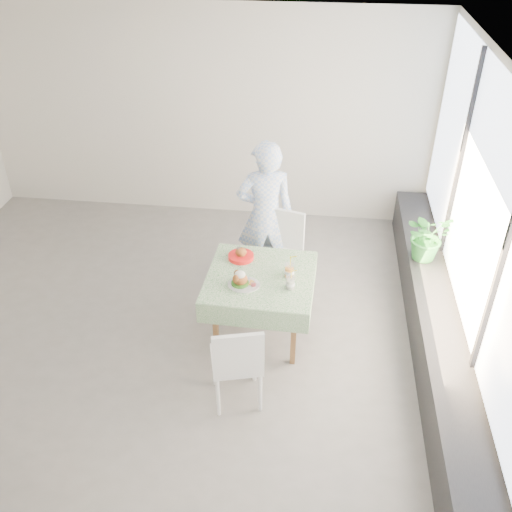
# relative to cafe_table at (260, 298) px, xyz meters

# --- Properties ---
(floor) EXTENTS (6.00, 6.00, 0.00)m
(floor) POSITION_rel_cafe_table_xyz_m (-1.05, 0.08, -0.46)
(floor) COLOR slate
(floor) RESTS_ON ground
(ceiling) EXTENTS (6.00, 6.00, 0.00)m
(ceiling) POSITION_rel_cafe_table_xyz_m (-1.05, 0.08, 2.34)
(ceiling) COLOR white
(ceiling) RESTS_ON ground
(wall_back) EXTENTS (6.00, 0.02, 2.80)m
(wall_back) POSITION_rel_cafe_table_xyz_m (-1.05, 2.58, 0.94)
(wall_back) COLOR beige
(wall_back) RESTS_ON ground
(wall_front) EXTENTS (6.00, 0.02, 2.80)m
(wall_front) POSITION_rel_cafe_table_xyz_m (-1.05, -2.42, 0.94)
(wall_front) COLOR beige
(wall_front) RESTS_ON ground
(wall_right) EXTENTS (0.02, 5.00, 2.80)m
(wall_right) POSITION_rel_cafe_table_xyz_m (1.95, 0.08, 0.94)
(wall_right) COLOR beige
(wall_right) RESTS_ON ground
(window_pane) EXTENTS (0.01, 4.80, 2.18)m
(window_pane) POSITION_rel_cafe_table_xyz_m (1.92, 0.08, 1.19)
(window_pane) COLOR #D1E0F9
(window_pane) RESTS_ON ground
(window_ledge) EXTENTS (0.40, 4.80, 0.50)m
(window_ledge) POSITION_rel_cafe_table_xyz_m (1.75, 0.08, -0.21)
(window_ledge) COLOR black
(window_ledge) RESTS_ON ground
(cafe_table) EXTENTS (1.07, 1.07, 0.74)m
(cafe_table) POSITION_rel_cafe_table_xyz_m (0.00, 0.00, 0.00)
(cafe_table) COLOR brown
(cafe_table) RESTS_ON ground
(chair_far) EXTENTS (0.58, 0.58, 0.99)m
(chair_far) POSITION_rel_cafe_table_xyz_m (0.11, 0.72, -0.16)
(chair_far) COLOR white
(chair_far) RESTS_ON ground
(chair_near) EXTENTS (0.53, 0.53, 0.92)m
(chair_near) POSITION_rel_cafe_table_xyz_m (-0.10, -0.91, -0.18)
(chair_near) COLOR white
(chair_near) RESTS_ON ground
(diner) EXTENTS (0.72, 0.56, 1.75)m
(diner) POSITION_rel_cafe_table_xyz_m (-0.06, 0.96, 0.42)
(diner) COLOR #99BBF5
(diner) RESTS_ON ground
(main_dish) EXTENTS (0.31, 0.31, 0.16)m
(main_dish) POSITION_rel_cafe_table_xyz_m (-0.16, -0.18, 0.33)
(main_dish) COLOR white
(main_dish) RESTS_ON cafe_table
(juice_cup_orange) EXTENTS (0.10, 0.10, 0.29)m
(juice_cup_orange) POSITION_rel_cafe_table_xyz_m (0.28, 0.03, 0.35)
(juice_cup_orange) COLOR white
(juice_cup_orange) RESTS_ON cafe_table
(juice_cup_lemonade) EXTENTS (0.09, 0.09, 0.25)m
(juice_cup_lemonade) POSITION_rel_cafe_table_xyz_m (0.30, -0.16, 0.34)
(juice_cup_lemonade) COLOR white
(juice_cup_lemonade) RESTS_ON cafe_table
(second_dish) EXTENTS (0.26, 0.26, 0.12)m
(second_dish) POSITION_rel_cafe_table_xyz_m (-0.23, 0.28, 0.32)
(second_dish) COLOR red
(second_dish) RESTS_ON cafe_table
(potted_plant) EXTENTS (0.64, 0.62, 0.56)m
(potted_plant) POSITION_rel_cafe_table_xyz_m (1.71, 0.91, 0.32)
(potted_plant) COLOR #256F2D
(potted_plant) RESTS_ON window_ledge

